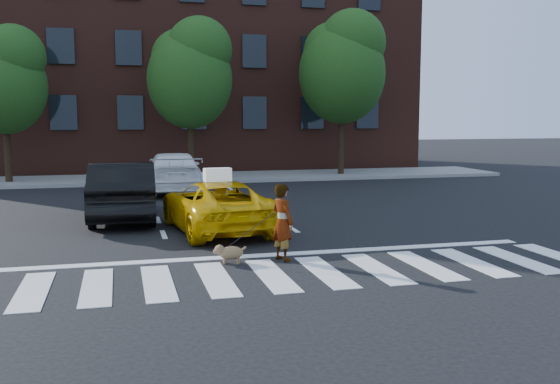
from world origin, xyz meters
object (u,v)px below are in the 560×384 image
taxi (217,206)px  black_sedan (123,191)px  white_suv (173,172)px  woman (283,222)px  tree_mid (191,69)px  dog (229,252)px  tree_right (343,63)px  tree_left (5,76)px

taxi → black_sedan: 3.27m
taxi → black_sedan: black_sedan is taller
black_sedan → white_suv: (1.86, 6.01, -0.05)m
woman → tree_mid: bearing=-23.1°
taxi → dog: (-0.31, -3.50, -0.41)m
tree_mid → tree_right: size_ratio=0.92×
tree_mid → white_suv: 5.84m
black_sedan → woman: black_sedan is taller
tree_mid → woman: 16.41m
tree_right → taxi: size_ratio=1.71×
tree_left → tree_right: bearing=-0.0°
tree_left → taxi: tree_left is taller
black_sedan → taxi: bearing=134.6°
taxi → white_suv: 8.42m
taxi → woman: (0.76, -3.51, 0.13)m
taxi → woman: woman is taller
black_sedan → dog: black_sedan is taller
black_sedan → dog: (1.91, -5.89, -0.58)m
tree_mid → dog: tree_mid is taller
tree_right → dog: (-8.12, -15.89, -5.05)m
taxi → black_sedan: (-2.21, 2.39, 0.16)m
dog → taxi: bearing=91.0°
tree_left → black_sedan: size_ratio=1.35×
tree_mid → tree_right: tree_right is taller
tree_left → woman: bearing=-64.9°
tree_left → dog: (6.38, -15.89, -4.22)m
black_sedan → dog: 6.22m
tree_mid → taxi: 13.12m
tree_right → white_suv: 10.15m
tree_left → white_suv: bearing=-32.2°
tree_mid → tree_right: (7.00, -0.00, 0.41)m
tree_left → tree_right: tree_right is taller
woman → dog: (-1.07, 0.01, -0.54)m
taxi → woman: 3.59m
tree_left → black_sedan: 11.54m
tree_left → tree_right: (14.50, -0.00, 0.82)m
tree_mid → woman: bearing=-90.2°
white_suv → dog: bearing=92.2°
tree_right → tree_mid: bearing=180.0°
woman → dog: bearing=66.8°
tree_left → dog: tree_left is taller
white_suv → dog: (0.05, -11.91, -0.52)m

